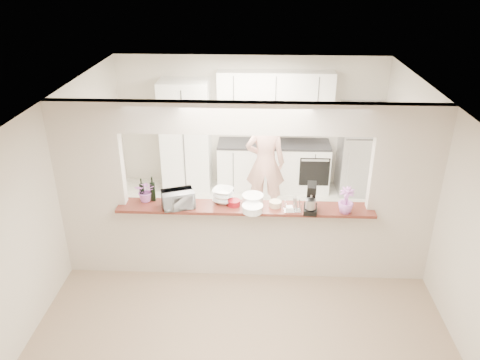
# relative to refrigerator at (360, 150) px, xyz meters

# --- Properties ---
(floor) EXTENTS (6.00, 6.00, 0.00)m
(floor) POSITION_rel_refrigerator_xyz_m (-2.05, -2.65, -0.85)
(floor) COLOR tan
(floor) RESTS_ON ground
(tile_overlay) EXTENTS (5.00, 2.90, 0.01)m
(tile_overlay) POSITION_rel_refrigerator_xyz_m (-2.05, -1.10, -0.84)
(tile_overlay) COLOR beige
(tile_overlay) RESTS_ON floor
(partition) EXTENTS (5.00, 0.15, 2.50)m
(partition) POSITION_rel_refrigerator_xyz_m (-2.05, -2.65, 0.63)
(partition) COLOR beige
(partition) RESTS_ON floor
(bar_counter) EXTENTS (3.40, 0.38, 1.09)m
(bar_counter) POSITION_rel_refrigerator_xyz_m (-2.05, -2.65, -0.27)
(bar_counter) COLOR beige
(bar_counter) RESTS_ON floor
(kitchen_cabinets) EXTENTS (3.15, 0.62, 2.25)m
(kitchen_cabinets) POSITION_rel_refrigerator_xyz_m (-2.24, 0.07, 0.12)
(kitchen_cabinets) COLOR white
(kitchen_cabinets) RESTS_ON floor
(refrigerator) EXTENTS (0.75, 0.70, 1.70)m
(refrigerator) POSITION_rel_refrigerator_xyz_m (0.00, 0.00, 0.00)
(refrigerator) COLOR silver
(refrigerator) RESTS_ON floor
(flower_left) EXTENTS (0.28, 0.25, 0.30)m
(flower_left) POSITION_rel_refrigerator_xyz_m (-3.39, -2.60, 0.39)
(flower_left) COLOR #D571B9
(flower_left) RESTS_ON bar_counter
(wine_bottle_a) EXTENTS (0.07, 0.07, 0.35)m
(wine_bottle_a) POSITION_rel_refrigerator_xyz_m (-3.30, -2.58, 0.38)
(wine_bottle_a) COLOR black
(wine_bottle_a) RESTS_ON bar_counter
(wine_bottle_b) EXTENTS (0.06, 0.06, 0.32)m
(wine_bottle_b) POSITION_rel_refrigerator_xyz_m (-3.45, -2.58, 0.37)
(wine_bottle_b) COLOR black
(wine_bottle_b) RESTS_ON bar_counter
(toaster_oven) EXTENTS (0.48, 0.41, 0.23)m
(toaster_oven) POSITION_rel_refrigerator_xyz_m (-2.93, -2.75, 0.35)
(toaster_oven) COLOR #ABACB0
(toaster_oven) RESTS_ON bar_counter
(serving_bowls) EXTENTS (0.33, 0.33, 0.20)m
(serving_bowls) POSITION_rel_refrigerator_xyz_m (-2.35, -2.60, 0.34)
(serving_bowls) COLOR white
(serving_bowls) RESTS_ON bar_counter
(plate_stack_a) EXTENTS (0.29, 0.29, 0.13)m
(plate_stack_a) POSITION_rel_refrigerator_xyz_m (-1.95, -2.62, 0.31)
(plate_stack_a) COLOR white
(plate_stack_a) RESTS_ON bar_counter
(plate_stack_b) EXTENTS (0.27, 0.27, 0.10)m
(plate_stack_b) POSITION_rel_refrigerator_xyz_m (-1.95, -2.84, 0.29)
(plate_stack_b) COLOR white
(plate_stack_b) RESTS_ON bar_counter
(red_bowl) EXTENTS (0.17, 0.17, 0.08)m
(red_bowl) POSITION_rel_refrigerator_xyz_m (-2.20, -2.68, 0.28)
(red_bowl) COLOR maroon
(red_bowl) RESTS_ON bar_counter
(tan_bowl) EXTENTS (0.17, 0.17, 0.08)m
(tan_bowl) POSITION_rel_refrigerator_xyz_m (-1.65, -2.68, 0.28)
(tan_bowl) COLOR #C5AF8B
(tan_bowl) RESTS_ON bar_counter
(utensil_caddy) EXTENTS (0.22, 0.14, 0.20)m
(utensil_caddy) POSITION_rel_refrigerator_xyz_m (-1.43, -2.80, 0.32)
(utensil_caddy) COLOR silver
(utensil_caddy) RESTS_ON bar_counter
(stand_mixer) EXTENTS (0.20, 0.29, 0.40)m
(stand_mixer) POSITION_rel_refrigerator_xyz_m (-1.20, -2.79, 0.42)
(stand_mixer) COLOR black
(stand_mixer) RESTS_ON bar_counter
(flower_right) EXTENTS (0.23, 0.23, 0.35)m
(flower_right) POSITION_rel_refrigerator_xyz_m (-0.75, -2.80, 0.41)
(flower_right) COLOR #C575DA
(flower_right) RESTS_ON bar_counter
(person) EXTENTS (0.69, 0.46, 1.84)m
(person) POSITION_rel_refrigerator_xyz_m (-1.77, -0.87, 0.07)
(person) COLOR #E0A391
(person) RESTS_ON floor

